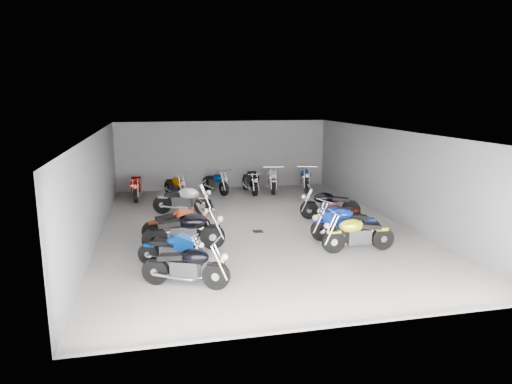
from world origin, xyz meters
TOP-DOWN VIEW (x-y plane):
  - ground at (0.00, 0.00)m, footprint 14.00×14.00m
  - wall_back at (0.00, 7.00)m, footprint 10.00×0.10m
  - wall_left at (-5.00, 0.00)m, footprint 0.10×14.00m
  - wall_right at (5.00, 0.00)m, footprint 0.10×14.00m
  - ceiling at (0.00, 0.00)m, footprint 10.00×14.00m
  - drain_grate at (0.00, -0.50)m, footprint 0.32×0.32m
  - motorcycle_left_a at (-2.58, -4.45)m, footprint 2.00×0.98m
  - motorcycle_left_b at (-2.85, -3.03)m, footprint 1.74×0.86m
  - motorcycle_left_c at (-2.44, -1.82)m, footprint 2.37×0.51m
  - motorcycle_left_d at (-2.59, -0.73)m, footprint 2.13×0.59m
  - motorcycle_left_f at (-2.23, 2.32)m, footprint 2.20×0.84m
  - motorcycle_right_b at (2.34, -2.99)m, footprint 2.16×0.42m
  - motorcycle_right_c at (2.41, -1.94)m, footprint 2.19×0.50m
  - motorcycle_right_d at (2.68, -0.77)m, footprint 1.84×0.74m
  - motorcycle_right_e at (2.86, 0.51)m, footprint 2.17×0.62m
  - motorcycle_back_a at (-4.00, 5.34)m, footprint 0.45×2.16m
  - motorcycle_back_b at (-2.40, 5.29)m, footprint 0.86×2.00m
  - motorcycle_back_c at (-0.56, 5.80)m, footprint 0.99×1.95m
  - motorcycle_back_d at (1.00, 5.55)m, footprint 0.47×2.20m
  - motorcycle_back_e at (2.04, 5.64)m, footprint 0.60×2.34m
  - motorcycle_back_f at (3.66, 5.61)m, footprint 0.73×2.26m

SIDE VIEW (x-z plane):
  - ground at x=0.00m, z-range 0.00..0.00m
  - drain_grate at x=0.00m, z-range 0.00..0.01m
  - motorcycle_left_b at x=-2.85m, z-range 0.04..0.85m
  - motorcycle_right_d at x=2.68m, z-range 0.04..0.88m
  - motorcycle_back_c at x=-0.56m, z-range 0.04..0.96m
  - motorcycle_back_b at x=-2.40m, z-range 0.04..0.96m
  - motorcycle_left_a at x=-2.58m, z-range 0.04..0.97m
  - motorcycle_left_d at x=-2.59m, z-range 0.04..0.99m
  - motorcycle_back_a at x=-4.00m, z-range 0.04..0.99m
  - motorcycle_right_b at x=2.34m, z-range 0.04..0.99m
  - motorcycle_right_e at x=2.86m, z-range 0.04..1.00m
  - motorcycle_right_c at x=2.41m, z-range 0.04..1.01m
  - motorcycle_back_d at x=1.00m, z-range 0.04..1.01m
  - motorcycle_left_f at x=-2.23m, z-range 0.05..1.04m
  - motorcycle_back_f at x=3.66m, z-range 0.05..1.05m
  - motorcycle_back_e at x=2.04m, z-range 0.05..1.08m
  - motorcycle_left_c at x=-2.44m, z-range 0.05..1.09m
  - wall_back at x=0.00m, z-range 0.00..3.20m
  - wall_left at x=-5.00m, z-range 0.00..3.20m
  - wall_right at x=5.00m, z-range 0.00..3.20m
  - ceiling at x=0.00m, z-range 3.20..3.24m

